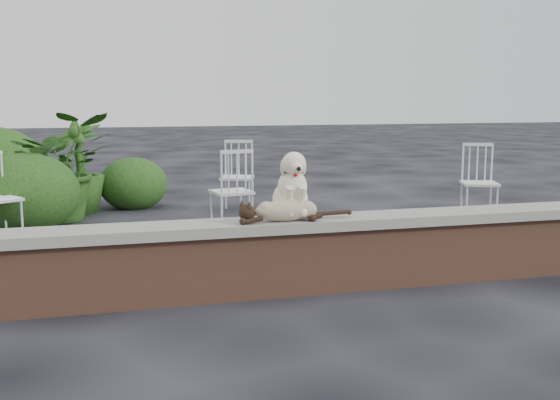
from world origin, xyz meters
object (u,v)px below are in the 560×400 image
object	(u,v)px
chair_d	(480,182)
potted_plant_a	(62,167)
cat	(286,209)
chair_b	(237,176)
chair_c	(231,190)
dog	(290,184)
potted_plant_b	(77,166)

from	to	relation	value
chair_d	potted_plant_a	xyz separation A→B (m)	(-4.97, 1.30, 0.20)
cat	chair_b	xyz separation A→B (m)	(0.42, 3.83, -0.20)
chair_b	chair_c	distance (m)	1.34
cat	chair_c	xyz separation A→B (m)	(0.08, 2.53, -0.20)
dog	chair_b	xyz separation A→B (m)	(0.34, 3.68, -0.38)
cat	chair_c	bearing A→B (deg)	89.81
cat	potted_plant_a	distance (m)	4.14
chair_b	cat	bearing A→B (deg)	-77.35
chair_b	potted_plant_a	bearing A→B (deg)	-158.71
cat	chair_b	world-z (taller)	chair_b
chair_d	potted_plant_b	size ratio (longest dim) A/B	0.76
chair_c	potted_plant_a	bearing A→B (deg)	-41.78
cat	chair_b	size ratio (longest dim) A/B	1.14
chair_b	potted_plant_a	distance (m)	2.21
dog	potted_plant_b	bearing A→B (deg)	114.26
chair_d	potted_plant_a	distance (m)	5.14
chair_d	potted_plant_b	distance (m)	5.15
chair_d	potted_plant_a	world-z (taller)	potted_plant_a
chair_b	chair_c	xyz separation A→B (m)	(-0.34, -1.30, 0.00)
chair_b	potted_plant_b	distance (m)	2.09
chair_d	dog	bearing A→B (deg)	-123.30
chair_c	potted_plant_b	size ratio (longest dim) A/B	0.76
potted_plant_b	cat	bearing A→B (deg)	-69.06
chair_d	chair_b	distance (m)	3.10
dog	potted_plant_a	world-z (taller)	potted_plant_a
chair_c	potted_plant_b	bearing A→B (deg)	-53.98
chair_b	potted_plant_b	bearing A→B (deg)	-172.66
chair_b	potted_plant_b	world-z (taller)	potted_plant_b
cat	dog	bearing A→B (deg)	63.59
chair_d	chair_b	world-z (taller)	same
dog	chair_d	bearing A→B (deg)	37.96
cat	chair_d	xyz separation A→B (m)	(3.19, 2.44, -0.20)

